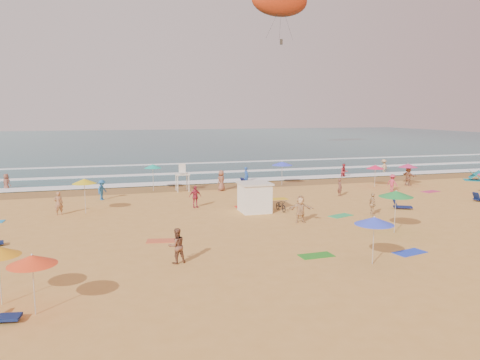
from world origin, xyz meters
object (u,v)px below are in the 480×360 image
object	(u,v)px
parasail	(280,0)
lifeguard_stand	(182,180)
bicycle	(281,205)
cabana	(255,198)

from	to	relation	value
parasail	lifeguard_stand	bearing A→B (deg)	-122.46
parasail	bicycle	bearing A→B (deg)	-110.63
lifeguard_stand	parasail	world-z (taller)	parasail
cabana	parasail	size ratio (longest dim) A/B	0.20
cabana	lifeguard_stand	bearing A→B (deg)	109.24
cabana	lifeguard_stand	distance (m)	10.71
lifeguard_stand	parasail	xyz separation A→B (m)	(22.89, 35.99, 24.71)
cabana	bicycle	world-z (taller)	cabana
bicycle	parasail	size ratio (longest dim) A/B	0.15
cabana	parasail	bearing A→B (deg)	67.21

